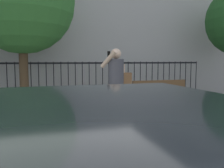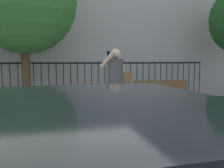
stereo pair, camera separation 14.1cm
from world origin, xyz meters
name	(u,v)px [view 1 (the left image)]	position (x,y,z in m)	size (l,w,h in m)	color
sidewalk	(59,135)	(0.00, 2.20, 0.07)	(28.00, 4.40, 0.15)	#9E9B93
iron_fence	(50,78)	(0.00, 5.90, 1.02)	(12.03, 0.04, 1.60)	black
pedestrian_on_phone	(117,82)	(1.26, 2.13, 1.17)	(0.72, 0.55, 1.76)	beige
street_bench	(157,96)	(2.83, 3.24, 0.65)	(1.60, 0.45, 0.95)	brown
street_tree_near	(21,1)	(-0.81, 4.89, 3.40)	(3.14, 3.14, 4.98)	#4C3823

